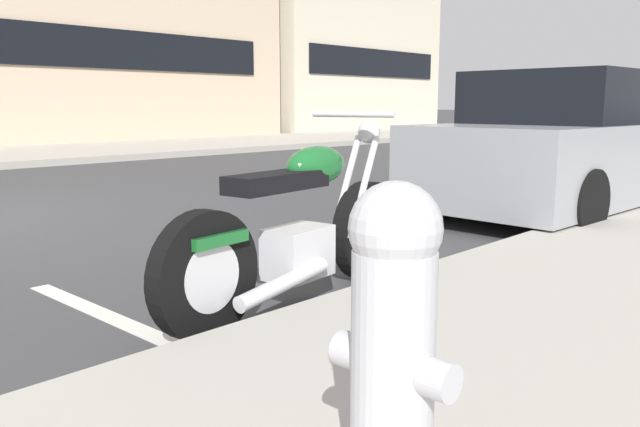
# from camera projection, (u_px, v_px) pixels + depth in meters

# --- Properties ---
(sidewalk_far_curb) EXTENTS (120.00, 5.00, 0.14)m
(sidewalk_far_curb) POSITION_uv_depth(u_px,v_px,m) (274.00, 141.00, 20.06)
(sidewalk_far_curb) COLOR #ADA89E
(sidewalk_far_curb) RESTS_ON ground
(parking_stall_stripe) EXTENTS (0.12, 2.20, 0.01)m
(parking_stall_stripe) POSITION_uv_depth(u_px,v_px,m) (128.00, 325.00, 3.50)
(parking_stall_stripe) COLOR silver
(parking_stall_stripe) RESTS_ON ground
(parked_motorcycle) EXTENTS (2.15, 0.63, 1.13)m
(parked_motorcycle) POSITION_uv_depth(u_px,v_px,m) (301.00, 231.00, 3.82)
(parked_motorcycle) COLOR black
(parked_motorcycle) RESTS_ON ground
(parked_car_second_in_row) EXTENTS (4.34, 1.95, 1.52)m
(parked_car_second_in_row) POSITION_uv_depth(u_px,v_px,m) (573.00, 145.00, 7.25)
(parked_car_second_in_row) COLOR gray
(parked_car_second_in_row) RESTS_ON ground
(fire_hydrant) EXTENTS (0.24, 0.36, 0.85)m
(fire_hydrant) POSITION_uv_depth(u_px,v_px,m) (393.00, 334.00, 1.67)
(fire_hydrant) COLOR #B7B7BC
(fire_hydrant) RESTS_ON sidewalk_near_curb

